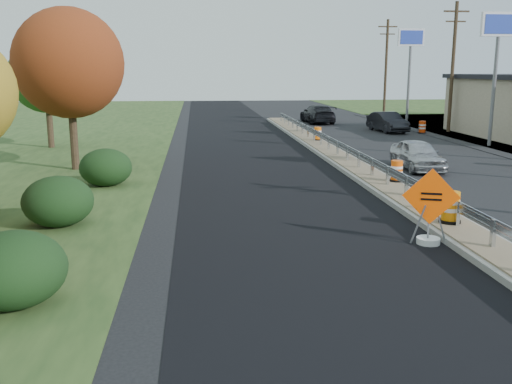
{
  "coord_description": "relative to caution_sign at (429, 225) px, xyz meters",
  "views": [
    {
      "loc": [
        -7.37,
        -17.05,
        4.59
      ],
      "look_at": [
        -5.66,
        -0.91,
        1.1
      ],
      "focal_mm": 40.0,
      "sensor_mm": 36.0,
      "label": 1
    }
  ],
  "objects": [
    {
      "name": "car_dark_mid",
      "position": [
        8.22,
        27.61,
        0.21
      ],
      "size": [
        2.07,
        4.63,
        1.48
      ],
      "primitive_type": "imported",
      "rotation": [
        0.0,
        0.0,
        0.11
      ],
      "color": "black",
      "rests_on": "ground"
    },
    {
      "name": "milled_overlay",
      "position": [
        -3.18,
        12.94,
        -0.52
      ],
      "size": [
        7.2,
        120.0,
        0.01
      ],
      "primitive_type": "cube",
      "color": "black",
      "rests_on": "ground"
    },
    {
      "name": "barrel_shoulder_mid",
      "position": [
        10.42,
        26.3,
        -0.09
      ],
      "size": [
        0.61,
        0.61,
        0.9
      ],
      "color": "black",
      "rests_on": "ground"
    },
    {
      "name": "guardrail",
      "position": [
        1.22,
        11.94,
        0.2
      ],
      "size": [
        0.1,
        46.15,
        0.72
      ],
      "color": "silver",
      "rests_on": "median"
    },
    {
      "name": "median",
      "position": [
        1.22,
        10.94,
        -0.41
      ],
      "size": [
        1.6,
        55.0,
        0.23
      ],
      "color": "gray",
      "rests_on": "ground"
    },
    {
      "name": "utility_pole_nmid",
      "position": [
        12.72,
        26.94,
        4.41
      ],
      "size": [
        1.9,
        0.26,
        9.4
      ],
      "color": "#473523",
      "rests_on": "ground"
    },
    {
      "name": "barrel_median_mid",
      "position": [
        1.77,
        7.51,
        0.11
      ],
      "size": [
        0.57,
        0.57,
        0.83
      ],
      "color": "black",
      "rests_on": "median"
    },
    {
      "name": "car_dark_far",
      "position": [
        4.52,
        35.34,
        0.27
      ],
      "size": [
        2.41,
        5.53,
        1.58
      ],
      "primitive_type": "imported",
      "rotation": [
        0.0,
        0.0,
        3.18
      ],
      "color": "black",
      "rests_on": "ground"
    },
    {
      "name": "hedge_north",
      "position": [
        -9.78,
        8.94,
        0.24
      ],
      "size": [
        2.09,
        2.09,
        1.52
      ],
      "primitive_type": "ellipsoid",
      "color": "black",
      "rests_on": "ground"
    },
    {
      "name": "ground",
      "position": [
        1.22,
        2.94,
        -0.52
      ],
      "size": [
        140.0,
        140.0,
        0.0
      ],
      "primitive_type": "plane",
      "color": "black",
      "rests_on": "ground"
    },
    {
      "name": "hedge_south",
      "position": [
        -9.78,
        -3.06,
        0.24
      ],
      "size": [
        2.09,
        2.09,
        1.52
      ],
      "primitive_type": "ellipsoid",
      "color": "black",
      "rests_on": "ground"
    },
    {
      "name": "tree_near_red",
      "position": [
        -11.78,
        12.94,
        4.34
      ],
      "size": [
        4.95,
        4.95,
        7.35
      ],
      "color": "#473523",
      "rests_on": "ground"
    },
    {
      "name": "pylon_sign_mid",
      "position": [
        11.72,
        18.94,
        5.95
      ],
      "size": [
        2.2,
        0.3,
        7.9
      ],
      "color": "slate",
      "rests_on": "ground"
    },
    {
      "name": "pylon_sign_north",
      "position": [
        11.72,
        32.94,
        5.95
      ],
      "size": [
        2.2,
        0.3,
        7.9
      ],
      "color": "slate",
      "rests_on": "ground"
    },
    {
      "name": "car_silver",
      "position": [
        4.17,
        11.41,
        0.17
      ],
      "size": [
        1.7,
        4.1,
        1.39
      ],
      "primitive_type": "imported",
      "rotation": [
        0.0,
        0.0,
        -0.02
      ],
      "color": "#B3B4B8",
      "rests_on": "ground"
    },
    {
      "name": "barrel_shoulder_far",
      "position": [
        8.22,
        31.69,
        -0.09
      ],
      "size": [
        0.61,
        0.61,
        0.9
      ],
      "color": "black",
      "rests_on": "ground"
    },
    {
      "name": "barrel_median_near",
      "position": [
        1.16,
        1.26,
        0.15
      ],
      "size": [
        0.63,
        0.63,
        0.92
      ],
      "color": "black",
      "rests_on": "median"
    },
    {
      "name": "barrel_median_far",
      "position": [
        1.5,
        21.21,
        0.1
      ],
      "size": [
        0.56,
        0.56,
        0.82
      ],
      "color": "black",
      "rests_on": "median"
    },
    {
      "name": "tree_near_back",
      "position": [
        -14.78,
        20.94,
        3.69
      ],
      "size": [
        4.29,
        4.29,
        6.37
      ],
      "color": "#473523",
      "rests_on": "ground"
    },
    {
      "name": "caution_sign",
      "position": [
        0.0,
        0.0,
        0.0
      ],
      "size": [
        1.42,
        0.62,
        2.06
      ],
      "rotation": [
        0.0,
        0.0,
        -0.34
      ],
      "color": "white",
      "rests_on": "ground"
    },
    {
      "name": "utility_pole_north",
      "position": [
        12.72,
        41.94,
        4.41
      ],
      "size": [
        1.9,
        0.26,
        9.4
      ],
      "color": "#473523",
      "rests_on": "ground"
    },
    {
      "name": "hedge_mid",
      "position": [
        -10.28,
        2.94,
        0.24
      ],
      "size": [
        2.09,
        2.09,
        1.52
      ],
      "primitive_type": "ellipsoid",
      "color": "black",
      "rests_on": "ground"
    }
  ]
}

